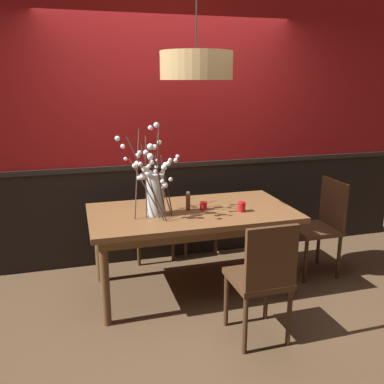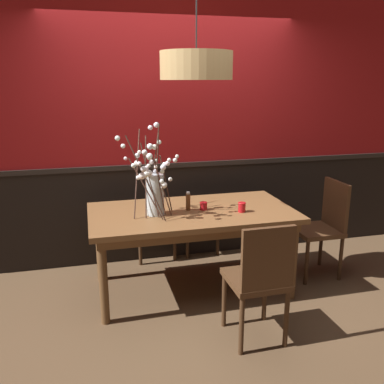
{
  "view_description": "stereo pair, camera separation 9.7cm",
  "coord_description": "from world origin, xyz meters",
  "px_view_note": "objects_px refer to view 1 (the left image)",
  "views": [
    {
      "loc": [
        -0.97,
        -3.42,
        1.88
      ],
      "look_at": [
        0.0,
        0.0,
        0.93
      ],
      "focal_mm": 39.08,
      "sensor_mm": 36.0,
      "label": 1
    },
    {
      "loc": [
        -0.88,
        -3.44,
        1.88
      ],
      "look_at": [
        0.0,
        0.0,
        0.93
      ],
      "focal_mm": 39.08,
      "sensor_mm": 36.0,
      "label": 2
    }
  ],
  "objects_px": {
    "chair_head_east_end": "(321,222)",
    "vase_with_blossoms": "(154,188)",
    "pendant_lamp": "(196,66)",
    "dining_table": "(192,219)",
    "candle_holder_nearer_edge": "(242,207)",
    "chair_near_side_right": "(263,276)",
    "chair_far_side_left": "(149,209)",
    "candle_holder_nearer_center": "(203,206)",
    "chair_far_side_right": "(194,205)",
    "condiment_bottle": "(188,202)"
  },
  "relations": [
    {
      "from": "chair_near_side_right",
      "to": "candle_holder_nearer_edge",
      "type": "relative_size",
      "value": 10.81
    },
    {
      "from": "candle_holder_nearer_center",
      "to": "candle_holder_nearer_edge",
      "type": "distance_m",
      "value": 0.34
    },
    {
      "from": "chair_head_east_end",
      "to": "vase_with_blossoms",
      "type": "relative_size",
      "value": 1.21
    },
    {
      "from": "candle_holder_nearer_edge",
      "to": "pendant_lamp",
      "type": "distance_m",
      "value": 1.26
    },
    {
      "from": "chair_far_side_left",
      "to": "candle_holder_nearer_center",
      "type": "relative_size",
      "value": 13.44
    },
    {
      "from": "candle_holder_nearer_edge",
      "to": "pendant_lamp",
      "type": "relative_size",
      "value": 0.1
    },
    {
      "from": "chair_head_east_end",
      "to": "candle_holder_nearer_center",
      "type": "bearing_deg",
      "value": 179.61
    },
    {
      "from": "chair_head_east_end",
      "to": "chair_near_side_right",
      "type": "bearing_deg",
      "value": -139.47
    },
    {
      "from": "chair_near_side_right",
      "to": "vase_with_blossoms",
      "type": "relative_size",
      "value": 1.2
    },
    {
      "from": "pendant_lamp",
      "to": "dining_table",
      "type": "bearing_deg",
      "value": 150.8
    },
    {
      "from": "chair_head_east_end",
      "to": "vase_with_blossoms",
      "type": "distance_m",
      "value": 1.74
    },
    {
      "from": "chair_far_side_right",
      "to": "condiment_bottle",
      "type": "relative_size",
      "value": 5.7
    },
    {
      "from": "chair_far_side_right",
      "to": "chair_near_side_right",
      "type": "bearing_deg",
      "value": -90.65
    },
    {
      "from": "dining_table",
      "to": "pendant_lamp",
      "type": "distance_m",
      "value": 1.32
    },
    {
      "from": "chair_far_side_left",
      "to": "chair_head_east_end",
      "type": "xyz_separation_m",
      "value": [
        1.55,
        -0.91,
        0.0
      ]
    },
    {
      "from": "chair_far_side_left",
      "to": "vase_with_blossoms",
      "type": "xyz_separation_m",
      "value": [
        -0.12,
        -0.95,
        0.48
      ]
    },
    {
      "from": "dining_table",
      "to": "vase_with_blossoms",
      "type": "xyz_separation_m",
      "value": [
        -0.35,
        -0.05,
        0.32
      ]
    },
    {
      "from": "vase_with_blossoms",
      "to": "candle_holder_nearer_center",
      "type": "height_order",
      "value": "vase_with_blossoms"
    },
    {
      "from": "dining_table",
      "to": "chair_far_side_right",
      "type": "relative_size",
      "value": 1.89
    },
    {
      "from": "chair_far_side_right",
      "to": "candle_holder_nearer_center",
      "type": "distance_m",
      "value": 0.98
    },
    {
      "from": "chair_head_east_end",
      "to": "candle_holder_nearer_edge",
      "type": "xyz_separation_m",
      "value": [
        -0.91,
        -0.14,
        0.28
      ]
    },
    {
      "from": "candle_holder_nearer_edge",
      "to": "condiment_bottle",
      "type": "height_order",
      "value": "condiment_bottle"
    },
    {
      "from": "vase_with_blossoms",
      "to": "candle_holder_nearer_center",
      "type": "bearing_deg",
      "value": 5.32
    },
    {
      "from": "chair_near_side_right",
      "to": "candle_holder_nearer_center",
      "type": "height_order",
      "value": "chair_near_side_right"
    },
    {
      "from": "dining_table",
      "to": "candle_holder_nearer_edge",
      "type": "relative_size",
      "value": 20.77
    },
    {
      "from": "chair_head_east_end",
      "to": "candle_holder_nearer_edge",
      "type": "distance_m",
      "value": 0.96
    },
    {
      "from": "chair_far_side_left",
      "to": "candle_holder_nearer_center",
      "type": "distance_m",
      "value": 1.0
    },
    {
      "from": "chair_far_side_left",
      "to": "candle_holder_nearer_edge",
      "type": "relative_size",
      "value": 10.98
    },
    {
      "from": "chair_far_side_right",
      "to": "candle_holder_nearer_center",
      "type": "height_order",
      "value": "chair_far_side_right"
    },
    {
      "from": "chair_far_side_right",
      "to": "candle_holder_nearer_center",
      "type": "bearing_deg",
      "value": -101.04
    },
    {
      "from": "chair_far_side_right",
      "to": "chair_head_east_end",
      "type": "distance_m",
      "value": 1.4
    },
    {
      "from": "chair_head_east_end",
      "to": "pendant_lamp",
      "type": "bearing_deg",
      "value": -179.84
    },
    {
      "from": "chair_head_east_end",
      "to": "candle_holder_nearer_edge",
      "type": "height_order",
      "value": "chair_head_east_end"
    },
    {
      "from": "candle_holder_nearer_center",
      "to": "pendant_lamp",
      "type": "relative_size",
      "value": 0.08
    },
    {
      "from": "candle_holder_nearer_center",
      "to": "candle_holder_nearer_edge",
      "type": "xyz_separation_m",
      "value": [
        0.31,
        -0.15,
        0.01
      ]
    },
    {
      "from": "chair_far_side_right",
      "to": "pendant_lamp",
      "type": "xyz_separation_m",
      "value": [
        -0.25,
        -0.94,
        1.47
      ]
    },
    {
      "from": "vase_with_blossoms",
      "to": "dining_table",
      "type": "bearing_deg",
      "value": 7.85
    },
    {
      "from": "chair_far_side_right",
      "to": "condiment_bottle",
      "type": "xyz_separation_m",
      "value": [
        -0.32,
        -0.91,
        0.32
      ]
    },
    {
      "from": "candle_holder_nearer_edge",
      "to": "condiment_bottle",
      "type": "bearing_deg",
      "value": 159.26
    },
    {
      "from": "candle_holder_nearer_center",
      "to": "condiment_bottle",
      "type": "relative_size",
      "value": 0.42
    },
    {
      "from": "chair_far_side_right",
      "to": "dining_table",
      "type": "bearing_deg",
      "value": -107.24
    },
    {
      "from": "candle_holder_nearer_edge",
      "to": "candle_holder_nearer_center",
      "type": "bearing_deg",
      "value": 154.46
    },
    {
      "from": "chair_near_side_right",
      "to": "pendant_lamp",
      "type": "relative_size",
      "value": 1.06
    },
    {
      "from": "vase_with_blossoms",
      "to": "pendant_lamp",
      "type": "relative_size",
      "value": 0.88
    },
    {
      "from": "chair_head_east_end",
      "to": "candle_holder_nearer_center",
      "type": "relative_size",
      "value": 13.34
    },
    {
      "from": "chair_head_east_end",
      "to": "dining_table",
      "type": "bearing_deg",
      "value": 179.4
    },
    {
      "from": "candle_holder_nearer_center",
      "to": "condiment_bottle",
      "type": "xyz_separation_m",
      "value": [
        -0.14,
        0.02,
        0.04
      ]
    },
    {
      "from": "chair_near_side_right",
      "to": "vase_with_blossoms",
      "type": "bearing_deg",
      "value": 124.93
    },
    {
      "from": "chair_far_side_left",
      "to": "chair_head_east_end",
      "type": "relative_size",
      "value": 1.01
    },
    {
      "from": "dining_table",
      "to": "chair_far_side_left",
      "type": "xyz_separation_m",
      "value": [
        -0.23,
        0.9,
        -0.15
      ]
    }
  ]
}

